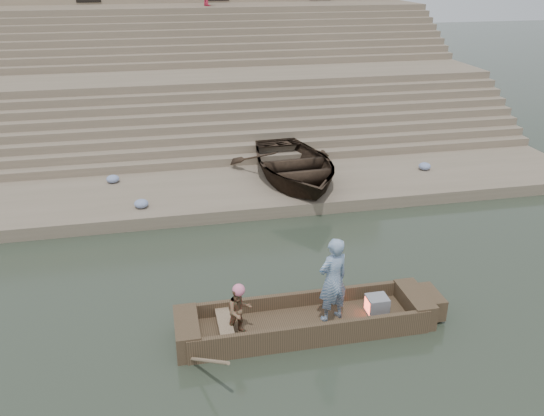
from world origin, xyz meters
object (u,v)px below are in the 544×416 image
object	(u,v)px
main_rowboat	(305,325)
standing_man	(333,280)
beached_rowboat	(294,165)
television	(376,305)
rowing_man	(239,311)

from	to	relation	value
main_rowboat	standing_man	size ratio (longest dim) A/B	2.55
standing_man	beached_rowboat	world-z (taller)	standing_man
main_rowboat	television	distance (m)	1.66
main_rowboat	beached_rowboat	xyz separation A→B (m)	(1.71, 7.90, 0.85)
television	beached_rowboat	distance (m)	7.92
standing_man	television	distance (m)	1.31
beached_rowboat	rowing_man	bearing A→B (deg)	-114.76
beached_rowboat	main_rowboat	bearing A→B (deg)	-105.46
main_rowboat	rowing_man	world-z (taller)	rowing_man
rowing_man	beached_rowboat	bearing A→B (deg)	54.25
main_rowboat	standing_man	distance (m)	1.24
main_rowboat	standing_man	bearing A→B (deg)	-1.49
main_rowboat	television	world-z (taller)	television
main_rowboat	standing_man	xyz separation A→B (m)	(0.58, -0.02, 1.09)
main_rowboat	beached_rowboat	world-z (taller)	beached_rowboat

